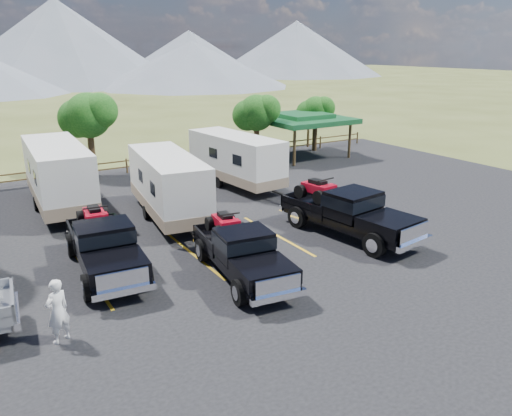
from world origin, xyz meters
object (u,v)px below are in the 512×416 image
trailer_left (58,176)px  rig_right (347,211)px  pavilion (302,119)px  rig_center (241,250)px  trailer_center (168,186)px  rig_left (104,244)px  person_a (58,311)px  trailer_right (236,160)px

trailer_left → rig_right: bearing=-43.7°
pavilion → rig_right: pavilion is taller
rig_center → trailer_center: 7.30m
trailer_left → trailer_center: bearing=-42.8°
trailer_center → pavilion: bearing=38.0°
rig_left → rig_right: bearing=-5.4°
rig_right → trailer_center: bearing=125.2°
rig_center → rig_right: bearing=17.9°
pavilion → trailer_center: (-14.06, -8.34, -1.15)m
person_a → rig_left: bearing=-144.9°
trailer_right → rig_center: bearing=-123.9°
pavilion → trailer_right: size_ratio=0.71×
pavilion → trailer_right: pavilion is taller
rig_left → trailer_left: 8.55m
rig_left → trailer_left: bearing=94.2°
rig_left → pavilion: bearing=39.8°
person_a → trailer_left: bearing=-125.6°
person_a → trailer_center: bearing=-152.8°
pavilion → trailer_center: 16.38m
rig_left → rig_center: bearing=-31.1°
trailer_center → rig_right: bearing=-39.8°
trailer_center → trailer_right: (5.56, 3.38, -0.03)m
trailer_left → person_a: 12.83m
pavilion → rig_left: size_ratio=0.96×
rig_left → person_a: rig_left is taller
rig_center → rig_right: (5.95, 1.10, 0.13)m
rig_center → trailer_right: 12.14m
rig_right → trailer_center: size_ratio=0.79×
person_a → rig_right: bearing=165.7°
rig_center → trailer_right: (5.79, 10.65, 0.62)m
rig_left → trailer_left: trailer_left is taller
pavilion → rig_right: size_ratio=0.89×
rig_right → person_a: rig_right is taller
rig_center → rig_right: size_ratio=0.88×
rig_center → person_a: (-6.44, -1.07, -0.00)m
trailer_left → rig_left: bearing=-88.2°
pavilion → trailer_left: (-18.18, -4.12, -1.02)m
trailer_center → person_a: 10.69m
rig_left → rig_center: (4.04, -2.97, -0.06)m
trailer_left → trailer_center: (4.13, -4.22, -0.13)m
trailer_left → pavilion: bearing=15.6°
rig_left → trailer_left: size_ratio=0.68×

